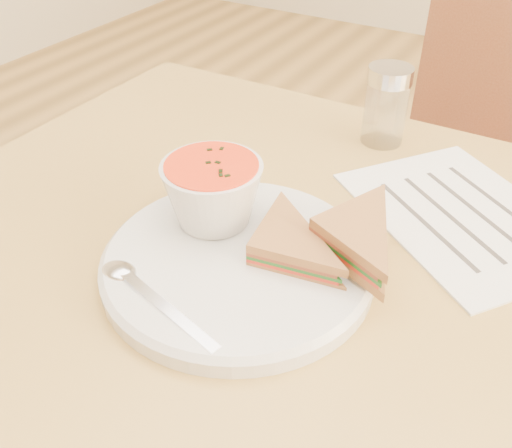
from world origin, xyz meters
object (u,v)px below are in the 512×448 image
Objects in this scene: dining_table at (313,445)px; soup_bowl at (213,196)px; chair_far at (454,231)px; condiment_shaker at (386,106)px; plate at (238,263)px.

dining_table is 0.45m from soup_bowl.
chair_far reaches higher than condiment_shaker.
condiment_shaker is (0.08, 0.30, 0.00)m from soup_bowl.
plate is 0.08m from soup_bowl.
condiment_shaker is at bearing 74.88° from soup_bowl.
chair_far is at bearing 77.08° from plate.
dining_table is 9.24× the size of soup_bowl.
plate is (-0.13, -0.57, 0.28)m from chair_far.
plate is 0.34m from condiment_shaker.
soup_bowl is (-0.18, -0.53, 0.33)m from chair_far.
condiment_shaker reaches higher than dining_table.
plate reaches higher than dining_table.
plate is at bearing 87.45° from chair_far.
soup_bowl reaches higher than plate.
soup_bowl is (-0.13, -0.04, 0.43)m from dining_table.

